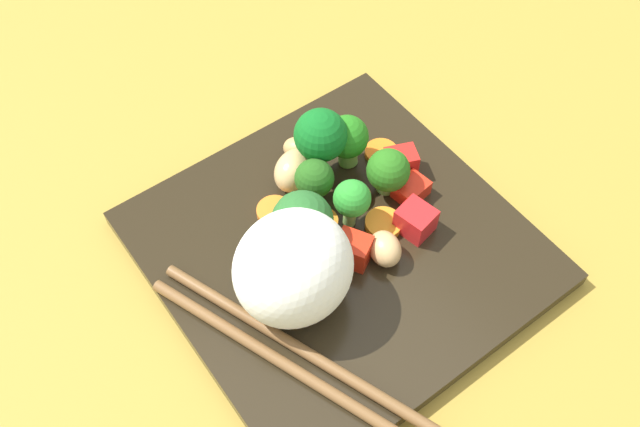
# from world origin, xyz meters

# --- Properties ---
(ground_plane) EXTENTS (1.10, 1.10, 0.02)m
(ground_plane) POSITION_xyz_m (0.00, 0.00, -0.01)
(ground_plane) COLOR olive
(square_plate) EXTENTS (0.27, 0.27, 0.01)m
(square_plate) POSITION_xyz_m (0.00, 0.00, 0.01)
(square_plate) COLOR black
(square_plate) RESTS_ON ground_plane
(rice_mound) EXTENTS (0.10, 0.09, 0.08)m
(rice_mound) POSITION_xyz_m (-0.05, -0.02, 0.05)
(rice_mound) COLOR white
(rice_mound) RESTS_ON square_plate
(broccoli_floret_0) EXTENTS (0.03, 0.03, 0.05)m
(broccoli_floret_0) POSITION_xyz_m (0.02, 0.01, 0.04)
(broccoli_floret_0) COLOR #78B05A
(broccoli_floret_0) RESTS_ON square_plate
(broccoli_floret_1) EXTENTS (0.03, 0.03, 0.05)m
(broccoli_floret_1) POSITION_xyz_m (0.06, 0.02, 0.04)
(broccoli_floret_1) COLOR #73BB5E
(broccoli_floret_1) RESTS_ON square_plate
(broccoli_floret_2) EXTENTS (0.04, 0.04, 0.05)m
(broccoli_floret_2) POSITION_xyz_m (0.05, 0.06, 0.04)
(broccoli_floret_2) COLOR #7BBF53
(broccoli_floret_2) RESTS_ON square_plate
(broccoli_floret_3) EXTENTS (0.03, 0.03, 0.05)m
(broccoli_floret_3) POSITION_xyz_m (0.01, 0.04, 0.04)
(broccoli_floret_3) COLOR #539F41
(broccoli_floret_3) RESTS_ON square_plate
(broccoli_floret_4) EXTENTS (0.05, 0.05, 0.06)m
(broccoli_floret_4) POSITION_xyz_m (-0.02, 0.01, 0.05)
(broccoli_floret_4) COLOR #70B65C
(broccoli_floret_4) RESTS_ON square_plate
(broccoli_floret_5) EXTENTS (0.04, 0.04, 0.07)m
(broccoli_floret_5) POSITION_xyz_m (0.03, 0.06, 0.06)
(broccoli_floret_5) COLOR #7AB455
(broccoli_floret_5) RESTS_ON square_plate
(carrot_slice_0) EXTENTS (0.04, 0.04, 0.01)m
(carrot_slice_0) POSITION_xyz_m (-0.00, 0.02, 0.02)
(carrot_slice_0) COLOR orange
(carrot_slice_0) RESTS_ON square_plate
(carrot_slice_1) EXTENTS (0.04, 0.04, 0.01)m
(carrot_slice_1) POSITION_xyz_m (0.04, -0.01, 0.02)
(carrot_slice_1) COLOR orange
(carrot_slice_1) RESTS_ON square_plate
(carrot_slice_2) EXTENTS (0.03, 0.03, 0.01)m
(carrot_slice_2) POSITION_xyz_m (0.04, 0.03, 0.02)
(carrot_slice_2) COLOR orange
(carrot_slice_2) RESTS_ON square_plate
(carrot_slice_3) EXTENTS (0.03, 0.03, 0.01)m
(carrot_slice_3) POSITION_xyz_m (-0.02, 0.05, 0.02)
(carrot_slice_3) COLOR orange
(carrot_slice_3) RESTS_ON square_plate
(carrot_slice_4) EXTENTS (0.04, 0.04, 0.01)m
(carrot_slice_4) POSITION_xyz_m (0.08, 0.05, 0.02)
(carrot_slice_4) COLOR orange
(carrot_slice_4) RESTS_ON square_plate
(pepper_chunk_0) EXTENTS (0.03, 0.03, 0.02)m
(pepper_chunk_0) POSITION_xyz_m (0.08, 0.02, 0.02)
(pepper_chunk_0) COLOR red
(pepper_chunk_0) RESTS_ON square_plate
(pepper_chunk_1) EXTENTS (0.03, 0.02, 0.01)m
(pepper_chunk_1) POSITION_xyz_m (0.07, -0.00, 0.02)
(pepper_chunk_1) COLOR red
(pepper_chunk_1) RESTS_ON square_plate
(pepper_chunk_2) EXTENTS (0.03, 0.03, 0.02)m
(pepper_chunk_2) POSITION_xyz_m (0.05, -0.03, 0.03)
(pepper_chunk_2) COLOR red
(pepper_chunk_2) RESTS_ON square_plate
(pepper_chunk_3) EXTENTS (0.03, 0.03, 0.02)m
(pepper_chunk_3) POSITION_xyz_m (-0.00, -0.02, 0.03)
(pepper_chunk_3) COLOR red
(pepper_chunk_3) RESTS_ON square_plate
(chicken_piece_0) EXTENTS (0.05, 0.04, 0.03)m
(chicken_piece_0) POSITION_xyz_m (0.01, 0.07, 0.03)
(chicken_piece_0) COLOR tan
(chicken_piece_0) RESTS_ON square_plate
(chicken_piece_1) EXTENTS (0.03, 0.04, 0.02)m
(chicken_piece_1) POSITION_xyz_m (0.02, -0.03, 0.03)
(chicken_piece_1) COLOR tan
(chicken_piece_1) RESTS_ON square_plate
(chicken_piece_3) EXTENTS (0.03, 0.03, 0.02)m
(chicken_piece_3) POSITION_xyz_m (0.03, 0.09, 0.02)
(chicken_piece_3) COLOR tan
(chicken_piece_3) RESTS_ON square_plate
(chopstick_pair) EXTENTS (0.10, 0.23, 0.01)m
(chopstick_pair) POSITION_xyz_m (-0.08, -0.05, 0.02)
(chopstick_pair) COLOR brown
(chopstick_pair) RESTS_ON square_plate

